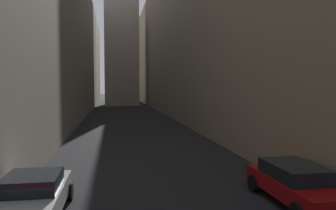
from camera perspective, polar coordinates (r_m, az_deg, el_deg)
name	(u,v)px	position (r m, az deg, el deg)	size (l,w,h in m)	color
ground_plane	(129,119)	(41.39, -6.92, -2.45)	(264.00, 264.00, 0.00)	black
building_block_left	(35,40)	(44.54, -22.25, 10.55)	(11.84, 108.00, 19.88)	gray
building_block_right	(221,32)	(46.15, 9.28, 12.47)	(14.53, 108.00, 23.03)	gray
parked_car_left_third	(34,195)	(11.45, -22.39, -14.40)	(1.98, 4.31, 1.43)	#B7B7BC
parked_car_right_third	(295,183)	(12.63, 21.36, -12.54)	(1.95, 4.59, 1.41)	maroon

